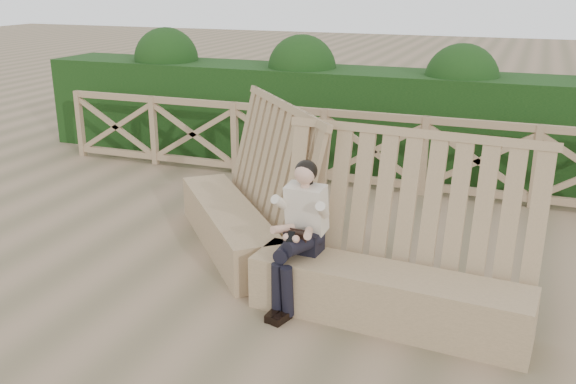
% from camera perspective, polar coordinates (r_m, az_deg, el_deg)
% --- Properties ---
extents(ground, '(60.00, 60.00, 0.00)m').
position_cam_1_polar(ground, '(6.14, -0.73, -9.18)').
color(ground, brown).
rests_on(ground, ground).
extents(bench, '(4.22, 2.58, 1.62)m').
position_cam_1_polar(bench, '(6.32, 1.42, -4.27)').
color(bench, '#886F4E').
rests_on(bench, ground).
extents(woman, '(0.37, 0.77, 1.34)m').
position_cam_1_polar(woman, '(5.73, 1.10, -3.17)').
color(woman, black).
rests_on(woman, ground).
extents(guardrail, '(10.10, 0.09, 1.10)m').
position_cam_1_polar(guardrail, '(9.08, 7.52, 3.64)').
color(guardrail, '#86694E').
rests_on(guardrail, ground).
extents(hedge, '(12.00, 1.20, 1.50)m').
position_cam_1_polar(hedge, '(10.18, 9.22, 6.30)').
color(hedge, black).
rests_on(hedge, ground).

